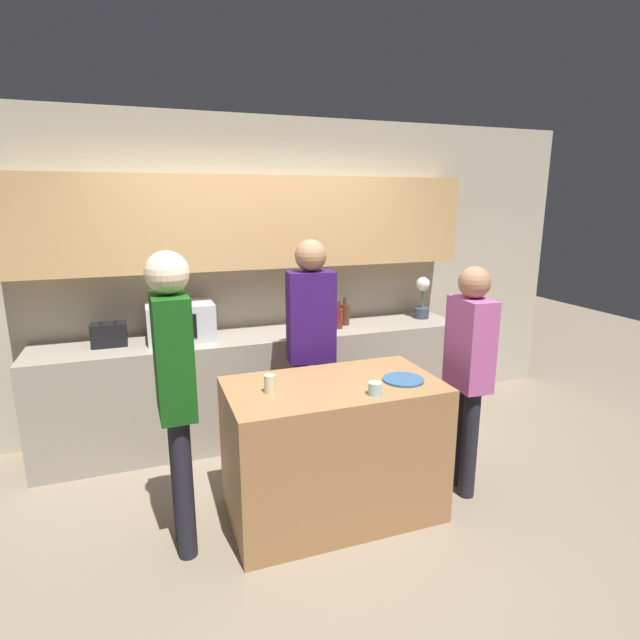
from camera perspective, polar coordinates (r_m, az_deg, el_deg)
name	(u,v)px	position (r m, az deg, el deg)	size (l,w,h in m)	color
ground_plane	(315,525)	(3.42, -0.56, -22.34)	(14.00, 14.00, 0.00)	#7F705B
back_wall	(252,255)	(4.40, -7.80, 7.32)	(6.40, 0.40, 2.70)	#B2A893
back_counter	(262,384)	(4.39, -6.59, -7.24)	(3.60, 0.62, 0.90)	gray
kitchen_island	(333,449)	(3.31, 1.51, -14.52)	(1.33, 0.74, 0.90)	#996B42
microwave	(181,322)	(4.16, -15.64, -0.17)	(0.52, 0.39, 0.30)	#B7BABC
toaster	(109,335)	(4.18, -22.97, -1.54)	(0.26, 0.16, 0.18)	black
potted_plant	(422,298)	(4.83, 11.60, 2.51)	(0.14, 0.14, 0.40)	#333D4C
bottle_0	(308,316)	(4.45, -1.42, 0.43)	(0.08, 0.08, 0.23)	silver
bottle_1	(323,317)	(4.42, 0.36, 0.37)	(0.08, 0.08, 0.24)	#194723
bottle_2	(339,318)	(4.37, 2.17, 0.22)	(0.07, 0.07, 0.24)	maroon
bottle_3	(345,314)	(4.50, 2.83, 0.68)	(0.09, 0.09, 0.26)	#472814
plate_on_island	(403,380)	(3.21, 9.49, -6.73)	(0.26, 0.26, 0.01)	#2D5684
cup_0	(270,384)	(2.98, -5.76, -7.27)	(0.07, 0.07, 0.11)	beige
cup_1	(375,389)	(2.96, 6.30, -7.80)	(0.08, 0.08, 0.08)	#97C5C7
person_left	(469,363)	(3.50, 16.61, -4.73)	(0.21, 0.35, 1.59)	black
person_center	(175,379)	(2.86, -16.28, -6.49)	(0.23, 0.35, 1.75)	black
person_right	(311,335)	(3.67, -1.03, -1.68)	(0.36, 0.23, 1.74)	black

